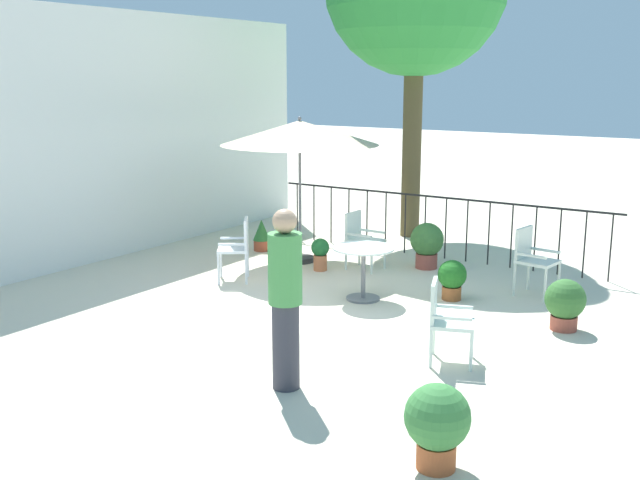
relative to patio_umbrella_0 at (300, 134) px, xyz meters
name	(u,v)px	position (x,y,z in m)	size (l,w,h in m)	color
ground_plane	(329,306)	(-1.75, -1.67, -2.04)	(60.00, 60.00, 0.00)	beige
villa_facade	(86,137)	(-1.75, 2.86, -0.06)	(10.38, 0.30, 3.95)	white
terrace_railing	(436,216)	(1.46, -1.67, -1.36)	(0.03, 5.86, 1.01)	black
patio_umbrella_0	(300,134)	(0.00, 0.00, 0.00)	(2.47, 2.47, 2.30)	#2D2D2D
cafe_table_0	(363,263)	(-1.26, -1.89, -1.54)	(0.82, 0.82, 0.72)	white
patio_chair_0	(445,316)	(-2.73, -3.72, -1.55)	(0.56, 0.57, 0.87)	silver
patio_chair_1	(361,236)	(0.15, -1.03, -1.54)	(0.44, 0.51, 0.87)	silver
patio_chair_2	(238,244)	(-1.43, 0.09, -1.50)	(0.62, 0.61, 0.92)	white
patio_chair_3	(532,256)	(0.19, -3.68, -1.50)	(0.52, 0.53, 0.92)	silver
potted_plant_0	(320,252)	(-0.29, -0.57, -1.76)	(0.28, 0.28, 0.50)	#BF6941
potted_plant_1	(452,278)	(-0.61, -2.88, -1.74)	(0.38, 0.38, 0.54)	#98532A
potted_plant_2	(262,235)	(0.28, 1.00, -1.77)	(0.29, 0.29, 0.54)	#9B442B
potted_plant_3	(427,243)	(0.73, -1.87, -1.64)	(0.52, 0.52, 0.71)	brown
potted_plant_4	(565,302)	(-1.02, -4.47, -1.71)	(0.47, 0.47, 0.61)	#A04A39
potted_plant_5	(437,422)	(-4.78, -4.57, -1.66)	(0.51, 0.51, 0.67)	#AF552E
standing_person	(285,297)	(-4.17, -2.73, -1.14)	(0.40, 0.40, 1.74)	#33333D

